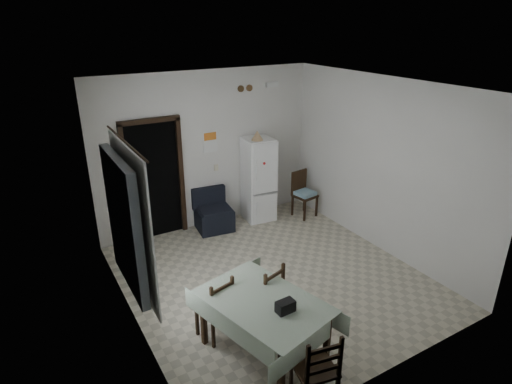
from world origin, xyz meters
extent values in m
plane|color=#BCB499|center=(0.00, 0.00, 0.00)|extent=(4.50, 4.50, 0.00)
cube|color=black|center=(-1.05, 2.46, 1.05)|extent=(0.90, 0.45, 2.10)
cube|color=black|center=(-1.54, 2.22, 1.05)|extent=(0.08, 0.10, 2.18)
cube|color=black|center=(-0.56, 2.22, 1.05)|extent=(0.08, 0.10, 2.18)
cube|color=black|center=(-1.05, 2.22, 2.14)|extent=(1.06, 0.10, 0.08)
cube|color=silver|center=(-2.15, -0.20, 1.55)|extent=(0.10, 1.20, 1.60)
cube|color=white|center=(-2.04, -0.20, 1.55)|extent=(0.02, 1.45, 1.85)
cylinder|color=black|center=(-2.03, -0.20, 2.50)|extent=(0.02, 1.60, 0.02)
cube|color=white|center=(0.05, 2.24, 1.62)|extent=(0.28, 0.02, 0.40)
cube|color=orange|center=(0.05, 2.23, 1.72)|extent=(0.24, 0.01, 0.14)
cube|color=beige|center=(0.15, 2.24, 1.10)|extent=(0.08, 0.02, 0.12)
cylinder|color=brown|center=(0.70, 2.23, 2.52)|extent=(0.12, 0.03, 0.12)
cylinder|color=brown|center=(0.88, 2.23, 2.52)|extent=(0.12, 0.03, 0.12)
cube|color=white|center=(1.35, 2.21, 2.55)|extent=(0.25, 0.07, 0.09)
cone|color=tan|center=(0.81, 1.83, 1.73)|extent=(0.24, 0.24, 0.18)
cube|color=black|center=(-0.86, -1.59, 0.83)|extent=(0.21, 0.13, 0.13)
camera|label=1|loc=(-3.06, -4.71, 3.73)|focal=30.00mm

